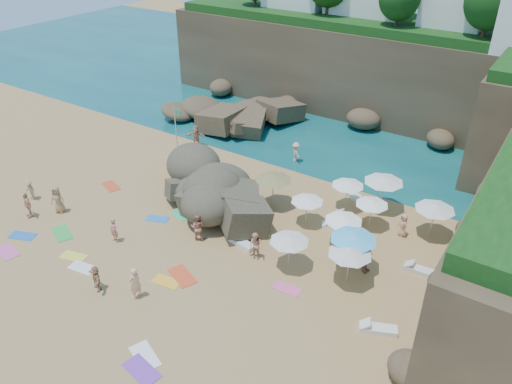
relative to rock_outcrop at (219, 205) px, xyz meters
The scene contains 50 objects.
ground 3.13m from the rock_outcrop, 70.83° to the right, with size 120.00×120.00×0.00m, color tan.
seawater 27.07m from the rock_outcrop, 87.83° to the left, with size 120.00×120.00×0.00m, color #0C4751.
cliff_back 22.61m from the rock_outcrop, 82.18° to the left, with size 44.00×8.00×8.00m, color brown.
rock_promontory 16.42m from the rock_outcrop, 127.39° to the left, with size 12.00×7.00×2.00m, color brown, non-canonical shape.
clifftop_trees 20.85m from the rock_outcrop, 70.69° to the left, with size 35.60×23.82×4.40m.
marina_masts 31.31m from the rock_outcrop, 119.77° to the left, with size 3.10×0.10×6.00m.
rock_outcrop is the anchor object (origin of this frame).
flag_pole 8.80m from the rock_outcrop, 149.72° to the left, with size 0.79×0.31×4.15m.
parasol_0 6.47m from the rock_outcrop, 12.45° to the left, with size 2.10×2.10×1.98m.
parasol_1 11.21m from the rock_outcrop, 30.91° to the left, with size 2.63×2.63×2.49m.
parasol_2 10.32m from the rock_outcrop, 18.70° to the left, with size 2.09×2.09×1.98m.
parasol_3 8.87m from the rock_outcrop, 31.28° to the left, with size 2.18×2.18×2.06m.
parasol_4 14.04m from the rock_outcrop, 18.48° to the left, with size 2.45×2.45×2.32m.
parasol_6 4.31m from the rock_outcrop, 32.66° to the left, with size 2.54×2.54×2.41m.
parasol_8 8.19m from the rock_outcrop, 22.93° to the right, with size 2.26×2.26×2.14m.
parasol_9 9.20m from the rock_outcrop, ahead, with size 2.27×2.27×2.15m.
parasol_10 10.69m from the rock_outcrop, ahead, with size 2.63×2.63×2.49m.
parasol_11 11.15m from the rock_outcrop, 12.95° to the right, with size 2.41×2.41×2.28m.
lounger_0 8.15m from the rock_outcrop, 13.52° to the left, with size 1.74×0.58×0.27m, color white.
lounger_1 9.41m from the rock_outcrop, 40.80° to the left, with size 1.95×0.65×0.30m, color silver.
lounger_2 13.80m from the rock_outcrop, ahead, with size 1.78×0.59×0.28m, color silver.
lounger_3 4.87m from the rock_outcrop, 36.42° to the right, with size 1.84×0.61×0.29m, color silver.
lounger_4 8.75m from the rock_outcrop, 20.51° to the left, with size 1.96×0.65×0.30m, color silver.
lounger_5 14.36m from the rock_outcrop, 20.16° to the right, with size 1.83×0.61×0.28m, color white.
towel_0 12.61m from the rock_outcrop, 129.75° to the right, with size 1.65×0.82×0.03m, color #2161B4.
towel_1 13.41m from the rock_outcrop, 123.51° to the right, with size 1.77×0.89×0.03m, color #D85497.
towel_2 7.64m from the rock_outcrop, 68.49° to the right, with size 1.92×0.96×0.03m, color #D94622.
towel_3 10.25m from the rock_outcrop, 127.47° to the right, with size 1.87×0.94×0.03m, color green.
towel_4 10.02m from the rock_outcrop, 111.70° to the right, with size 1.55×0.77×0.03m, color yellow.
towel_5 10.00m from the rock_outcrop, 104.07° to the right, with size 1.62×0.81×0.03m, color silver.
towel_6 14.15m from the rock_outcrop, 67.07° to the right, with size 1.87×0.94×0.03m, color purple.
towel_7 8.46m from the rock_outcrop, 164.02° to the right, with size 1.69×0.85×0.03m, color #CC4324.
towel_8 4.31m from the rock_outcrop, 122.63° to the right, with size 1.46×0.73×0.03m, color blue.
towel_9 9.49m from the rock_outcrop, 30.10° to the right, with size 1.54×0.77×0.03m, color #E75994.
towel_10 8.29m from the rock_outcrop, 73.25° to the right, with size 1.59×0.80×0.03m, color #FCAB27.
towel_11 2.83m from the rock_outcrop, 119.19° to the right, with size 1.47×0.74×0.03m, color #36BF7D.
towel_12 4.27m from the rock_outcrop, 20.42° to the right, with size 1.74×0.87×0.03m, color yellow.
towel_13 13.36m from the rock_outcrop, 67.75° to the right, with size 1.79×0.89×0.03m, color white.
person_stand_1 4.18m from the rock_outcrop, 71.03° to the right, with size 0.87×0.68×1.80m, color #BA775D.
person_stand_2 8.66m from the rock_outcrop, 81.91° to the left, with size 1.07×0.44×1.66m, color #E7BA83.
person_stand_3 11.22m from the rock_outcrop, ahead, with size 1.08×0.45×1.85m, color #8D5946.
person_stand_4 12.23m from the rock_outcrop, 16.39° to the left, with size 0.75×0.41×1.54m, color tan.
person_stand_5 9.90m from the rock_outcrop, 138.29° to the left, with size 1.63×0.47×1.75m, color tan.
person_stand_6 9.93m from the rock_outcrop, 78.97° to the right, with size 0.70×0.46×1.92m, color #F5B98B.
person_lie_0 13.15m from the rock_outcrop, 149.77° to the right, with size 0.93×1.44×0.38m, color tan.
person_lie_1 12.50m from the rock_outcrop, 139.93° to the right, with size 1.06×1.80×0.44m, color #EEAF87.
person_lie_2 10.66m from the rock_outcrop, 141.82° to the right, with size 0.92×1.89×0.50m, color #AA8055.
person_lie_3 10.42m from the rock_outcrop, 91.68° to the right, with size 1.38×1.49×0.40m, color tan.
person_lie_4 7.40m from the rock_outcrop, 112.01° to the right, with size 0.58×1.59×0.38m, color tan.
person_lie_5 6.39m from the rock_outcrop, 33.24° to the right, with size 0.83×1.71×0.65m, color #E0A27F.
Camera 1 is at (17.08, -19.82, 18.38)m, focal length 35.00 mm.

